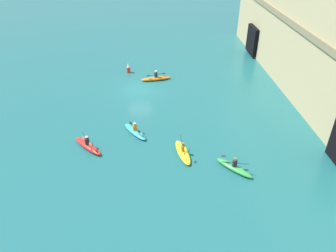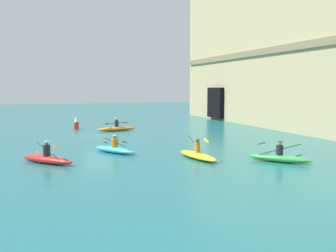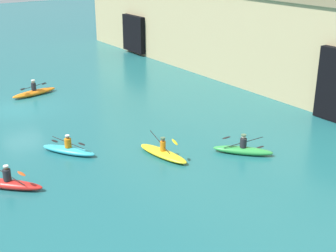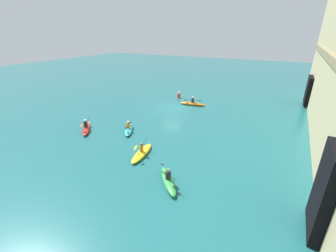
{
  "view_description": "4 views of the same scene",
  "coord_description": "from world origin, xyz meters",
  "px_view_note": "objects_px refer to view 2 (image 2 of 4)",
  "views": [
    {
      "loc": [
        32.29,
        0.82,
        15.89
      ],
      "look_at": [
        8.89,
        2.48,
        0.84
      ],
      "focal_mm": 35.0,
      "sensor_mm": 36.0,
      "label": 1
    },
    {
      "loc": [
        29.83,
        -4.43,
        3.79
      ],
      "look_at": [
        8.34,
        2.98,
        1.43
      ],
      "focal_mm": 40.0,
      "sensor_mm": 36.0,
      "label": 2
    },
    {
      "loc": [
        29.81,
        -9.19,
        10.32
      ],
      "look_at": [
        10.26,
        4.86,
        0.89
      ],
      "focal_mm": 50.0,
      "sensor_mm": 36.0,
      "label": 3
    },
    {
      "loc": [
        24.46,
        12.75,
        9.11
      ],
      "look_at": [
        7.24,
        3.35,
        0.81
      ],
      "focal_mm": 24.0,
      "sensor_mm": 36.0,
      "label": 4
    }
  ],
  "objects_px": {
    "kayak_orange": "(117,128)",
    "marker_buoy": "(76,123)",
    "kayak_cyan": "(115,149)",
    "kayak_yellow": "(197,155)",
    "kayak_green": "(279,157)",
    "kayak_red": "(47,159)"
  },
  "relations": [
    {
      "from": "kayak_yellow",
      "to": "kayak_orange",
      "type": "distance_m",
      "value": 14.14
    },
    {
      "from": "kayak_green",
      "to": "marker_buoy",
      "type": "bearing_deg",
      "value": -17.14
    },
    {
      "from": "kayak_yellow",
      "to": "kayak_cyan",
      "type": "xyz_separation_m",
      "value": [
        -3.22,
        -3.81,
        0.02
      ]
    },
    {
      "from": "kayak_orange",
      "to": "kayak_yellow",
      "type": "bearing_deg",
      "value": 87.65
    },
    {
      "from": "kayak_red",
      "to": "kayak_green",
      "type": "bearing_deg",
      "value": 30.35
    },
    {
      "from": "kayak_green",
      "to": "kayak_orange",
      "type": "bearing_deg",
      "value": -23.68
    },
    {
      "from": "kayak_green",
      "to": "marker_buoy",
      "type": "height_order",
      "value": "marker_buoy"
    },
    {
      "from": "marker_buoy",
      "to": "kayak_green",
      "type": "bearing_deg",
      "value": 24.13
    },
    {
      "from": "kayak_orange",
      "to": "kayak_cyan",
      "type": "bearing_deg",
      "value": 69.58
    },
    {
      "from": "kayak_yellow",
      "to": "kayak_cyan",
      "type": "height_order",
      "value": "kayak_yellow"
    },
    {
      "from": "kayak_yellow",
      "to": "kayak_orange",
      "type": "relative_size",
      "value": 0.96
    },
    {
      "from": "kayak_yellow",
      "to": "kayak_green",
      "type": "distance_m",
      "value": 4.2
    },
    {
      "from": "kayak_orange",
      "to": "kayak_cyan",
      "type": "xyz_separation_m",
      "value": [
        10.84,
        -2.25,
        -0.02
      ]
    },
    {
      "from": "kayak_cyan",
      "to": "marker_buoy",
      "type": "distance_m",
      "value": 13.29
    },
    {
      "from": "kayak_green",
      "to": "kayak_red",
      "type": "xyz_separation_m",
      "value": [
        -3.52,
        -11.19,
        0.0
      ]
    },
    {
      "from": "kayak_yellow",
      "to": "kayak_orange",
      "type": "xyz_separation_m",
      "value": [
        -14.05,
        -1.56,
        0.04
      ]
    },
    {
      "from": "kayak_yellow",
      "to": "kayak_cyan",
      "type": "relative_size",
      "value": 1.11
    },
    {
      "from": "kayak_green",
      "to": "kayak_cyan",
      "type": "distance_m",
      "value": 9.16
    },
    {
      "from": "kayak_cyan",
      "to": "kayak_yellow",
      "type": "bearing_deg",
      "value": -163.25
    },
    {
      "from": "kayak_orange",
      "to": "marker_buoy",
      "type": "xyz_separation_m",
      "value": [
        -2.42,
        -3.21,
        0.32
      ]
    },
    {
      "from": "kayak_yellow",
      "to": "kayak_cyan",
      "type": "bearing_deg",
      "value": 40.17
    },
    {
      "from": "kayak_red",
      "to": "marker_buoy",
      "type": "distance_m",
      "value": 15.4
    }
  ]
}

